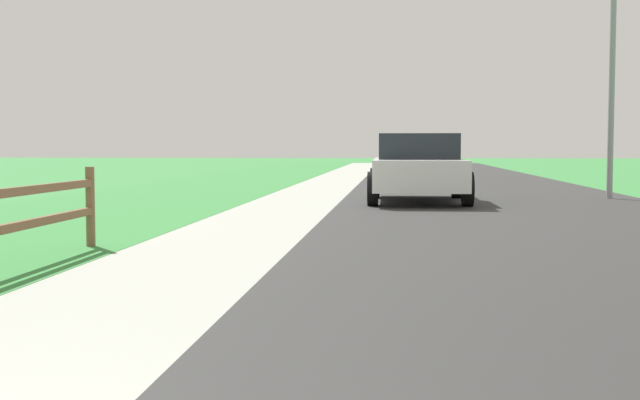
% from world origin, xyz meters
% --- Properties ---
extents(ground_plane, '(120.00, 120.00, 0.00)m').
position_xyz_m(ground_plane, '(0.00, 25.00, 0.00)').
color(ground_plane, '#398740').
extents(road_asphalt, '(7.00, 66.00, 0.01)m').
position_xyz_m(road_asphalt, '(3.50, 27.00, 0.00)').
color(road_asphalt, '#2F2F2F').
rests_on(road_asphalt, ground).
extents(curb_concrete, '(6.00, 66.00, 0.01)m').
position_xyz_m(curb_concrete, '(-3.00, 27.00, 0.00)').
color(curb_concrete, '#A6A89D').
rests_on(curb_concrete, ground).
extents(grass_verge, '(5.00, 66.00, 0.00)m').
position_xyz_m(grass_verge, '(-4.50, 27.00, 0.01)').
color(grass_verge, '#398740').
rests_on(grass_verge, ground).
extents(parked_suv_white, '(2.20, 4.52, 1.51)m').
position_xyz_m(parked_suv_white, '(1.71, 17.74, 0.77)').
color(parked_suv_white, white).
rests_on(parked_suv_white, ground).
extents(street_lamp, '(1.17, 0.20, 6.91)m').
position_xyz_m(street_lamp, '(6.33, 19.17, 4.06)').
color(street_lamp, gray).
rests_on(street_lamp, ground).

